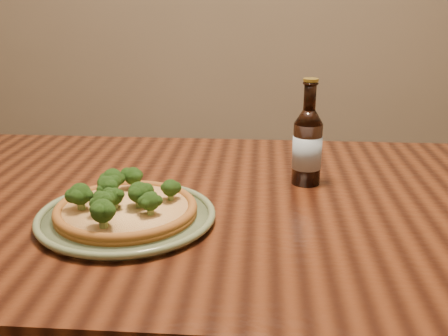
# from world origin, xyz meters

# --- Properties ---
(table) EXTENTS (1.60, 0.90, 0.75)m
(table) POSITION_xyz_m (0.00, 0.10, 0.66)
(table) COLOR #461F0F
(table) RESTS_ON ground
(plate) EXTENTS (0.33, 0.33, 0.02)m
(plate) POSITION_xyz_m (-0.00, -0.02, 0.76)
(plate) COLOR #667450
(plate) RESTS_ON table
(pizza) EXTENTS (0.26, 0.26, 0.07)m
(pizza) POSITION_xyz_m (-0.00, -0.02, 0.78)
(pizza) COLOR brown
(pizza) RESTS_ON plate
(beer_bottle) EXTENTS (0.06, 0.06, 0.23)m
(beer_bottle) POSITION_xyz_m (0.35, 0.20, 0.84)
(beer_bottle) COLOR black
(beer_bottle) RESTS_ON table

